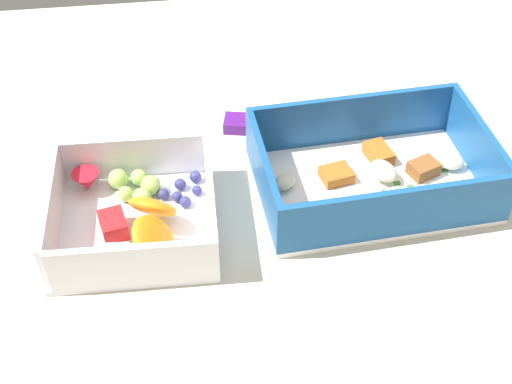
# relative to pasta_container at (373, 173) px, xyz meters

# --- Properties ---
(table_surface) EXTENTS (0.80, 0.80, 0.02)m
(table_surface) POSITION_rel_pasta_container_xyz_m (-0.09, -0.02, -0.03)
(table_surface) COLOR beige
(table_surface) RESTS_ON ground
(pasta_container) EXTENTS (0.22, 0.15, 0.06)m
(pasta_container) POSITION_rel_pasta_container_xyz_m (0.00, 0.00, 0.00)
(pasta_container) COLOR white
(pasta_container) RESTS_ON table_surface
(fruit_bowl) EXTENTS (0.14, 0.14, 0.05)m
(fruit_bowl) POSITION_rel_pasta_container_xyz_m (-0.22, -0.02, -0.00)
(fruit_bowl) COLOR white
(fruit_bowl) RESTS_ON table_surface
(candy_bar) EXTENTS (0.07, 0.04, 0.01)m
(candy_bar) POSITION_rel_pasta_container_xyz_m (-0.10, 0.10, -0.01)
(candy_bar) COLOR #51197A
(candy_bar) RESTS_ON table_surface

